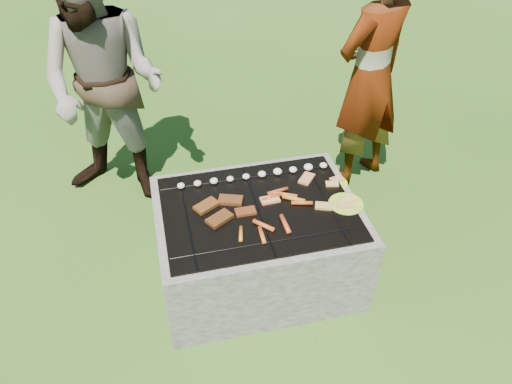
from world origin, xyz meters
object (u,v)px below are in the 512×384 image
plate_near (346,204)px  bystander (105,85)px  plate_far (334,183)px  fire_pit (258,244)px  cook (371,76)px

plate_near → bystander: (-1.44, 1.27, 0.38)m
plate_far → bystander: 1.82m
fire_pit → plate_near: size_ratio=5.26×
cook → plate_far: bearing=31.4°
fire_pit → plate_far: plate_far is taller
fire_pit → bystander: 1.63m
bystander → cook: bearing=20.1°
cook → bystander: bearing=-30.3°
plate_far → cook: size_ratio=0.13×
bystander → fire_pit: bearing=-26.4°
fire_pit → plate_far: 0.66m
plate_near → plate_far: bearing=89.7°
fire_pit → plate_near: bearing=-9.6°
fire_pit → bystander: bystander is taller
plate_far → bystander: bearing=144.1°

